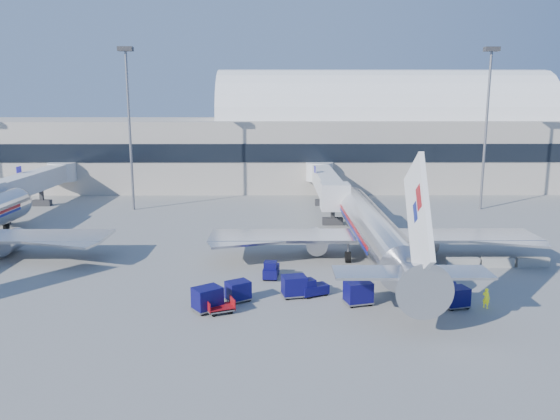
{
  "coord_description": "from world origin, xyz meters",
  "views": [
    {
      "loc": [
        0.47,
        -47.09,
        15.29
      ],
      "look_at": [
        0.86,
        6.0,
        4.7
      ],
      "focal_mm": 35.0,
      "sensor_mm": 36.0,
      "label": 1
    }
  ],
  "objects_px": {
    "mast_east": "(488,105)",
    "cart_train_b": "(238,291)",
    "barrier_near": "(463,262)",
    "cart_solo_near": "(358,292)",
    "tug_right": "(439,286)",
    "ramp_worker": "(486,298)",
    "mast_west": "(128,105)",
    "airliner_main": "(374,231)",
    "cart_train_c": "(207,298)",
    "cart_train_a": "(294,286)",
    "barrier_far": "(533,262)",
    "jetbridge_near": "(325,182)",
    "tug_lead": "(313,288)",
    "cart_open_red": "(220,308)",
    "tug_left": "(271,270)",
    "cart_solo_far": "(456,297)",
    "jetbridge_mid": "(34,182)"
  },
  "relations": [
    {
      "from": "cart_train_c",
      "to": "ramp_worker",
      "type": "xyz_separation_m",
      "value": [
        20.89,
        0.45,
        -0.2
      ]
    },
    {
      "from": "airliner_main",
      "to": "mast_east",
      "type": "relative_size",
      "value": 1.65
    },
    {
      "from": "barrier_near",
      "to": "cart_train_a",
      "type": "relative_size",
      "value": 1.34
    },
    {
      "from": "cart_solo_far",
      "to": "cart_open_red",
      "type": "height_order",
      "value": "cart_solo_far"
    },
    {
      "from": "tug_lead",
      "to": "cart_open_red",
      "type": "xyz_separation_m",
      "value": [
        -7.05,
        -3.57,
        -0.29
      ]
    },
    {
      "from": "ramp_worker",
      "to": "mast_west",
      "type": "bearing_deg",
      "value": 1.69
    },
    {
      "from": "barrier_far",
      "to": "cart_solo_far",
      "type": "relative_size",
      "value": 1.43
    },
    {
      "from": "jetbridge_mid",
      "to": "tug_lead",
      "type": "relative_size",
      "value": 11.05
    },
    {
      "from": "cart_train_a",
      "to": "barrier_near",
      "type": "bearing_deg",
      "value": 13.88
    },
    {
      "from": "cart_open_red",
      "to": "mast_west",
      "type": "bearing_deg",
      "value": 90.7
    },
    {
      "from": "airliner_main",
      "to": "cart_solo_near",
      "type": "xyz_separation_m",
      "value": [
        -3.25,
        -12.03,
        -1.96
      ]
    },
    {
      "from": "airliner_main",
      "to": "tug_left",
      "type": "height_order",
      "value": "airliner_main"
    },
    {
      "from": "tug_right",
      "to": "cart_train_b",
      "type": "xyz_separation_m",
      "value": [
        -16.09,
        -1.31,
        0.13
      ]
    },
    {
      "from": "tug_left",
      "to": "cart_train_b",
      "type": "bearing_deg",
      "value": 162.27
    },
    {
      "from": "cart_solo_near",
      "to": "cart_train_a",
      "type": "bearing_deg",
      "value": 146.22
    },
    {
      "from": "cart_train_a",
      "to": "cart_solo_near",
      "type": "distance_m",
      "value": 5.11
    },
    {
      "from": "cart_train_c",
      "to": "mast_east",
      "type": "bearing_deg",
      "value": 12.36
    },
    {
      "from": "mast_east",
      "to": "tug_right",
      "type": "distance_m",
      "value": 41.51
    },
    {
      "from": "mast_west",
      "to": "tug_left",
      "type": "relative_size",
      "value": 8.68
    },
    {
      "from": "mast_west",
      "to": "tug_left",
      "type": "distance_m",
      "value": 39.56
    },
    {
      "from": "tug_left",
      "to": "jetbridge_near",
      "type": "bearing_deg",
      "value": -7.28
    },
    {
      "from": "barrier_near",
      "to": "airliner_main",
      "type": "bearing_deg",
      "value": 162.61
    },
    {
      "from": "mast_east",
      "to": "cart_open_red",
      "type": "bearing_deg",
      "value": -130.63
    },
    {
      "from": "jetbridge_near",
      "to": "tug_lead",
      "type": "xyz_separation_m",
      "value": [
        -4.18,
        -36.44,
        -3.27
      ]
    },
    {
      "from": "ramp_worker",
      "to": "cart_train_a",
      "type": "bearing_deg",
      "value": 38.53
    },
    {
      "from": "mast_west",
      "to": "tug_right",
      "type": "xyz_separation_m",
      "value": [
        33.6,
        -35.44,
        -14.06
      ]
    },
    {
      "from": "barrier_near",
      "to": "mast_east",
      "type": "bearing_deg",
      "value": 66.8
    },
    {
      "from": "cart_train_b",
      "to": "barrier_far",
      "type": "bearing_deg",
      "value": -13.8
    },
    {
      "from": "jetbridge_near",
      "to": "barrier_near",
      "type": "xyz_separation_m",
      "value": [
        10.4,
        -28.81,
        -3.48
      ]
    },
    {
      "from": "jetbridge_near",
      "to": "ramp_worker",
      "type": "distance_m",
      "value": 40.22
    },
    {
      "from": "jetbridge_near",
      "to": "cart_train_c",
      "type": "xyz_separation_m",
      "value": [
        -12.22,
        -39.6,
        -2.95
      ]
    },
    {
      "from": "airliner_main",
      "to": "cart_open_red",
      "type": "bearing_deg",
      "value": -134.84
    },
    {
      "from": "ramp_worker",
      "to": "barrier_far",
      "type": "bearing_deg",
      "value": -80.58
    },
    {
      "from": "barrier_near",
      "to": "cart_solo_near",
      "type": "bearing_deg",
      "value": -139.76
    },
    {
      "from": "mast_east",
      "to": "cart_train_b",
      "type": "relative_size",
      "value": 9.93
    },
    {
      "from": "mast_west",
      "to": "mast_east",
      "type": "bearing_deg",
      "value": 0.0
    },
    {
      "from": "tug_right",
      "to": "cart_solo_far",
      "type": "relative_size",
      "value": 1.25
    },
    {
      "from": "barrier_near",
      "to": "cart_train_c",
      "type": "distance_m",
      "value": 25.07
    },
    {
      "from": "cart_train_a",
      "to": "airliner_main",
      "type": "bearing_deg",
      "value": 39.88
    },
    {
      "from": "mast_west",
      "to": "ramp_worker",
      "type": "distance_m",
      "value": 54.6
    },
    {
      "from": "jetbridge_mid",
      "to": "tug_lead",
      "type": "xyz_separation_m",
      "value": [
        37.82,
        -36.44,
        -3.27
      ]
    },
    {
      "from": "barrier_near",
      "to": "barrier_far",
      "type": "xyz_separation_m",
      "value": [
        6.6,
        0.0,
        0.0
      ]
    },
    {
      "from": "cart_train_a",
      "to": "ramp_worker",
      "type": "xyz_separation_m",
      "value": [
        14.35,
        -2.47,
        -0.14
      ]
    },
    {
      "from": "cart_train_a",
      "to": "barrier_far",
      "type": "bearing_deg",
      "value": 6.94
    },
    {
      "from": "airliner_main",
      "to": "cart_train_a",
      "type": "bearing_deg",
      "value": -127.93
    },
    {
      "from": "cart_train_b",
      "to": "ramp_worker",
      "type": "xyz_separation_m",
      "value": [
        18.76,
        -1.59,
        -0.07
      ]
    },
    {
      "from": "barrier_near",
      "to": "barrier_far",
      "type": "distance_m",
      "value": 6.6
    },
    {
      "from": "cart_train_b",
      "to": "cart_solo_near",
      "type": "height_order",
      "value": "cart_solo_near"
    },
    {
      "from": "cart_train_c",
      "to": "barrier_near",
      "type": "bearing_deg",
      "value": -10.38
    },
    {
      "from": "cart_train_c",
      "to": "cart_solo_near",
      "type": "height_order",
      "value": "cart_train_c"
    }
  ]
}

